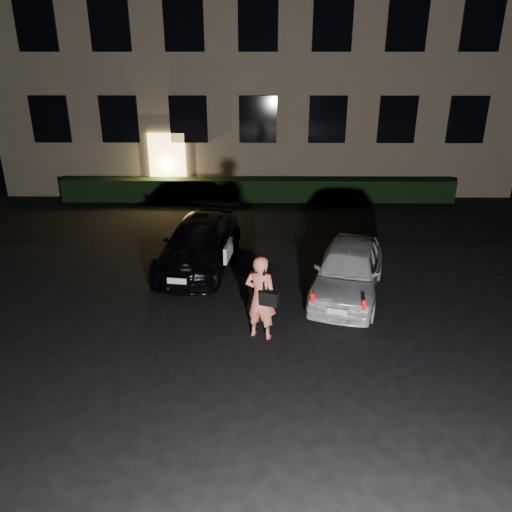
{
  "coord_description": "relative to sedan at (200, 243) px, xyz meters",
  "views": [
    {
      "loc": [
        0.11,
        -8.22,
        5.46
      ],
      "look_at": [
        0.01,
        2.0,
        1.2
      ],
      "focal_mm": 35.0,
      "sensor_mm": 36.0,
      "label": 1
    }
  ],
  "objects": [
    {
      "name": "man",
      "position": [
        1.64,
        -3.66,
        0.28
      ],
      "size": [
        0.76,
        0.64,
        1.79
      ],
      "rotation": [
        0.0,
        0.0,
        2.8
      ],
      "color": "#E16E55",
      "rests_on": "ground"
    },
    {
      "name": "building",
      "position": [
        1.52,
        10.72,
        5.38
      ],
      "size": [
        20.0,
        8.11,
        12.0
      ],
      "color": "#6E604F",
      "rests_on": "ground"
    },
    {
      "name": "hedge",
      "position": [
        1.52,
        6.23,
        -0.19
      ],
      "size": [
        15.0,
        0.7,
        0.85
      ],
      "primitive_type": "cube",
      "color": "black",
      "rests_on": "ground"
    },
    {
      "name": "hatch",
      "position": [
        3.71,
        -1.74,
        0.01
      ],
      "size": [
        2.45,
        3.95,
        1.26
      ],
      "rotation": [
        0.0,
        0.0,
        -0.28
      ],
      "color": "silver",
      "rests_on": "ground"
    },
    {
      "name": "ground",
      "position": [
        1.52,
        -4.27,
        -0.62
      ],
      "size": [
        80.0,
        80.0,
        0.0
      ],
      "primitive_type": "plane",
      "color": "black",
      "rests_on": "ground"
    },
    {
      "name": "sedan",
      "position": [
        0.0,
        0.0,
        0.0
      ],
      "size": [
        2.26,
        4.47,
        1.24
      ],
      "rotation": [
        0.0,
        0.0,
        -0.13
      ],
      "color": "black",
      "rests_on": "ground"
    }
  ]
}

